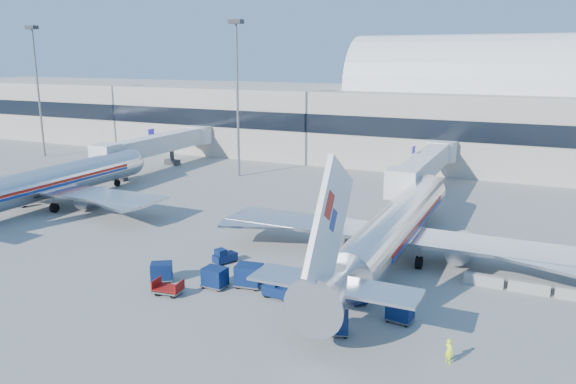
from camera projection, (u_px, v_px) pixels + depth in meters
The scene contains 20 objects.
ground at pixel (268, 260), 49.81m from camera, with size 260.00×260.00×0.00m, color gray.
terminal at pixel (339, 112), 102.92m from camera, with size 170.00×28.15×21.00m.
airliner_main at pixel (393, 229), 49.02m from camera, with size 32.00×37.26×12.07m.
airliner_mid at pixel (43, 184), 66.11m from camera, with size 32.00×37.26×12.07m.
jetbridge_near at pixel (426, 164), 72.96m from camera, with size 4.40×27.50×6.25m.
jetbridge_mid at pixel (163, 143), 90.05m from camera, with size 4.40×27.50×6.25m.
mast_far_west at pixel (36, 72), 97.18m from camera, with size 2.00×1.20×22.60m.
mast_west at pixel (237, 76), 80.90m from camera, with size 2.00×1.20×22.60m.
barrier_near at pixel (484, 280), 44.14m from camera, with size 3.00×0.55×0.90m, color #9E9E96.
barrier_mid at pixel (529, 287), 42.79m from camera, with size 3.00×0.55×0.90m, color #9E9E96.
tug_lead at pixel (278, 289), 41.94m from camera, with size 2.46×1.40×1.54m.
tug_right at pixel (355, 294), 41.31m from camera, with size 2.18×2.12×1.32m.
tug_left at pixel (224, 256), 48.93m from camera, with size 1.76×2.30×1.34m.
cart_train_a at pixel (249, 275), 43.76m from camera, with size 2.27×1.85×1.83m.
cart_train_b at pixel (215, 277), 43.66m from camera, with size 1.93×1.52×1.63m.
cart_train_c at pixel (162, 271), 44.94m from camera, with size 2.17×2.04×1.53m.
cart_solo_near at pixel (336, 323), 36.36m from camera, with size 2.02×1.77×1.50m.
cart_solo_far at pixel (400, 310), 38.09m from camera, with size 1.92×1.56×1.55m.
cart_open_red at pixel (169, 289), 42.51m from camera, with size 2.25×1.70×0.56m.
ramp_worker at pixel (449, 351), 32.96m from camera, with size 0.56×0.37×1.54m, color #C9FF1A.
Camera 1 is at (21.28, -41.89, 17.67)m, focal length 35.00 mm.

